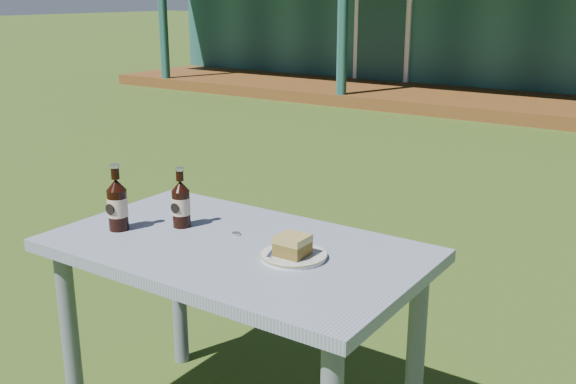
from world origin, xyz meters
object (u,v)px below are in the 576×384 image
Objects in this scene: cake_slice at (292,245)px; cola_bottle_near at (181,203)px; cafe_table at (236,274)px; plate at (294,255)px; cola_bottle_far at (117,204)px.

cake_slice is 0.44× the size of cola_bottle_near.
cafe_table is 0.24m from plate.
cola_bottle_near reaches higher than cafe_table.
plate is 2.22× the size of cake_slice.
cafe_table is 0.32m from cola_bottle_near.
cake_slice is (0.00, -0.01, 0.04)m from plate.
cafe_table is at bearing -177.66° from plate.
cafe_table is at bearing 14.94° from cola_bottle_far.
cola_bottle_far is (-0.63, -0.11, 0.05)m from cake_slice.
cola_bottle_far is at bearing -165.06° from cafe_table.
plate is 0.04m from cake_slice.
cake_slice is at bearing -73.56° from plate.
cake_slice is at bearing -0.65° from cafe_table.
cola_bottle_far is at bearing -169.30° from plate.
plate is 0.65m from cola_bottle_far.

